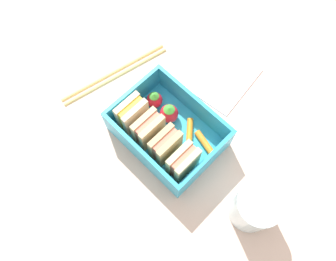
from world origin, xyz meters
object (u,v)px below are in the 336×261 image
at_px(sandwich_center_right, 132,114).
at_px(chopstick_pair, 115,73).
at_px(strawberry_far_left, 169,113).
at_px(sandwich_left, 183,162).
at_px(strawberry_left, 154,100).
at_px(drinking_glass, 255,207).
at_px(sandwich_center, 149,129).
at_px(folded_napkin, 214,72).
at_px(carrot_stick_left, 190,130).
at_px(sandwich_center_left, 165,145).
at_px(carrot_stick_far_left, 205,143).

xyz_separation_m(sandwich_center_right, chopstick_pair, (0.10, -0.04, -0.04)).
bearing_deg(sandwich_center_right, strawberry_far_left, -127.87).
distance_m(strawberry_far_left, chopstick_pair, 0.14).
relative_size(sandwich_left, sandwich_center_right, 1.00).
distance_m(strawberry_far_left, strawberry_left, 0.04).
distance_m(strawberry_left, drinking_glass, 0.23).
distance_m(sandwich_left, strawberry_left, 0.12).
height_order(sandwich_left, drinking_glass, drinking_glass).
distance_m(sandwich_left, sandwich_center, 0.07).
relative_size(sandwich_center, strawberry_left, 1.80).
distance_m(sandwich_center, strawberry_far_left, 0.05).
height_order(strawberry_far_left, folded_napkin, strawberry_far_left).
height_order(carrot_stick_left, strawberry_left, strawberry_left).
height_order(strawberry_left, folded_napkin, strawberry_left).
height_order(carrot_stick_left, strawberry_far_left, strawberry_far_left).
bearing_deg(sandwich_center_left, sandwich_center_right, 0.00).
distance_m(sandwich_center_left, drinking_glass, 0.16).
height_order(strawberry_left, drinking_glass, drinking_glass).
bearing_deg(carrot_stick_far_left, carrot_stick_left, 0.75).
bearing_deg(carrot_stick_left, carrot_stick_far_left, -179.25).
distance_m(sandwich_center_right, chopstick_pair, 0.11).
distance_m(sandwich_center, strawberry_left, 0.06).
distance_m(strawberry_far_left, drinking_glass, 0.20).
bearing_deg(sandwich_center_left, strawberry_left, -32.85).
height_order(sandwich_center_left, carrot_stick_far_left, sandwich_center_left).
relative_size(strawberry_far_left, strawberry_left, 1.11).
bearing_deg(sandwich_left, carrot_stick_left, -57.03).
bearing_deg(carrot_stick_left, sandwich_center_left, 87.01).
distance_m(sandwich_center, carrot_stick_far_left, 0.09).
bearing_deg(sandwich_left, sandwich_center_left, 0.00).
bearing_deg(folded_napkin, carrot_stick_far_left, 125.41).
bearing_deg(chopstick_pair, sandwich_center_left, 166.24).
distance_m(carrot_stick_left, folded_napkin, 0.13).
xyz_separation_m(sandwich_left, folded_napkin, (0.08, -0.17, -0.04)).
bearing_deg(sandwich_center, drinking_glass, -172.32).
distance_m(sandwich_center, drinking_glass, 0.19).
bearing_deg(strawberry_left, sandwich_center_right, 89.27).
distance_m(sandwich_center_right, carrot_stick_left, 0.10).
xyz_separation_m(carrot_stick_far_left, chopstick_pair, (0.21, 0.01, -0.01)).
bearing_deg(sandwich_center_right, drinking_glass, -173.55).
bearing_deg(drinking_glass, strawberry_far_left, -6.00).
bearing_deg(sandwich_center, sandwich_center_left, 180.00).
xyz_separation_m(carrot_stick_far_left, drinking_glass, (-0.12, 0.03, 0.02)).
bearing_deg(folded_napkin, strawberry_far_left, 94.34).
bearing_deg(sandwich_center_left, sandwich_left, 180.00).
xyz_separation_m(sandwich_center, chopstick_pair, (0.13, -0.04, -0.04)).
relative_size(carrot_stick_left, strawberry_far_left, 1.04).
relative_size(sandwich_left, folded_napkin, 0.44).
xyz_separation_m(sandwich_left, sandwich_center_right, (0.11, 0.00, 0.00)).
relative_size(strawberry_left, chopstick_pair, 0.16).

